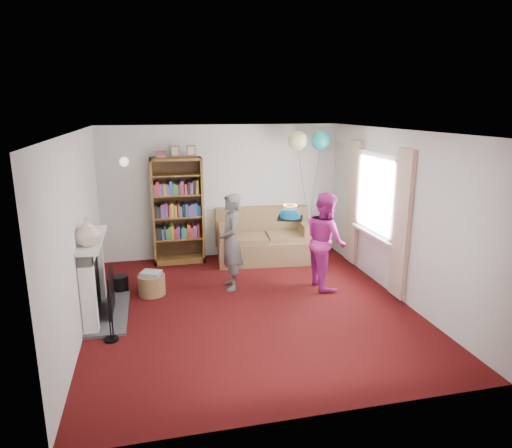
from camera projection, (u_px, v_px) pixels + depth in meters
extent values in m
plane|color=#340807|center=(251.00, 306.00, 6.62)|extent=(5.00, 5.00, 0.00)
cube|color=silver|center=(222.00, 192.00, 8.67)|extent=(4.50, 0.02, 2.50)
cube|color=silver|center=(78.00, 233.00, 5.81)|extent=(0.02, 5.00, 2.50)
cube|color=silver|center=(398.00, 215.00, 6.80)|extent=(0.02, 5.00, 2.50)
cube|color=white|center=(250.00, 131.00, 5.99)|extent=(4.50, 5.00, 0.01)
cube|color=#3F3F42|center=(108.00, 313.00, 6.36)|extent=(0.55, 1.40, 0.04)
cube|color=white|center=(88.00, 295.00, 5.68)|extent=(0.18, 0.14, 1.06)
cube|color=white|center=(97.00, 266.00, 6.72)|extent=(0.18, 0.14, 1.06)
cube|color=white|center=(90.00, 247.00, 6.08)|extent=(0.18, 1.24, 0.16)
cube|color=white|center=(92.00, 239.00, 6.07)|extent=(0.28, 1.35, 0.05)
cube|color=black|center=(92.00, 283.00, 6.21)|extent=(0.10, 0.80, 0.86)
cube|color=black|center=(111.00, 292.00, 6.30)|extent=(0.02, 0.70, 0.60)
cylinder|color=black|center=(109.00, 317.00, 5.57)|extent=(0.18, 0.18, 0.64)
cylinder|color=black|center=(120.00, 284.00, 7.12)|extent=(0.26, 0.26, 0.26)
cube|color=white|center=(379.00, 155.00, 7.15)|extent=(0.08, 1.30, 0.08)
cube|color=white|center=(374.00, 232.00, 7.46)|extent=(0.08, 1.30, 0.08)
cube|color=white|center=(378.00, 194.00, 7.31)|extent=(0.01, 1.15, 1.20)
cube|color=white|center=(372.00, 234.00, 7.46)|extent=(0.14, 1.32, 0.04)
cube|color=#BDAE8F|center=(402.00, 225.00, 6.61)|extent=(0.07, 0.38, 2.20)
cube|color=#BDAE8F|center=(353.00, 203.00, 8.15)|extent=(0.07, 0.38, 2.20)
cylinder|color=gold|center=(124.00, 160.00, 8.07)|extent=(0.04, 0.12, 0.04)
sphere|color=white|center=(124.00, 162.00, 7.99)|extent=(0.16, 0.16, 0.16)
cube|color=#472B14|center=(177.00, 209.00, 8.51)|extent=(0.92, 0.04, 1.94)
cube|color=brown|center=(153.00, 212.00, 8.23)|extent=(0.04, 0.42, 1.94)
cube|color=brown|center=(202.00, 210.00, 8.42)|extent=(0.04, 0.42, 1.94)
cube|color=brown|center=(175.00, 159.00, 8.09)|extent=(0.92, 0.42, 0.04)
cube|color=brown|center=(180.00, 259.00, 8.56)|extent=(0.92, 0.42, 0.10)
cube|color=brown|center=(179.00, 238.00, 8.45)|extent=(0.84, 0.38, 0.03)
cube|color=brown|center=(178.00, 216.00, 8.35)|extent=(0.84, 0.38, 0.02)
cube|color=brown|center=(177.00, 194.00, 8.25)|extent=(0.84, 0.38, 0.02)
cube|color=brown|center=(176.00, 175.00, 8.16)|extent=(0.84, 0.38, 0.02)
cube|color=maroon|center=(161.00, 155.00, 8.00)|extent=(0.16, 0.22, 0.12)
cube|color=brown|center=(175.00, 151.00, 8.11)|extent=(0.16, 0.02, 0.20)
cube|color=brown|center=(191.00, 151.00, 8.17)|extent=(0.16, 0.02, 0.20)
cube|color=olive|center=(266.00, 249.00, 8.61)|extent=(1.79, 0.95, 0.42)
cube|color=olive|center=(262.00, 225.00, 8.85)|extent=(1.79, 0.24, 0.74)
cube|color=olive|center=(225.00, 241.00, 8.39)|extent=(0.24, 0.90, 0.58)
cube|color=olive|center=(305.00, 236.00, 8.73)|extent=(0.24, 0.90, 0.58)
cube|color=olive|center=(246.00, 239.00, 8.39)|extent=(0.76, 0.65, 0.12)
cube|color=olive|center=(288.00, 236.00, 8.57)|extent=(0.76, 0.65, 0.12)
cylinder|color=#977346|center=(152.00, 285.00, 7.02)|extent=(0.42, 0.42, 0.31)
cube|color=beige|center=(151.00, 273.00, 6.97)|extent=(0.29, 0.23, 0.06)
imported|color=black|center=(231.00, 242.00, 7.12)|extent=(0.38, 0.57, 1.53)
imported|color=#B02382|center=(326.00, 240.00, 7.20)|extent=(0.60, 0.76, 1.53)
cube|color=black|center=(290.00, 218.00, 7.09)|extent=(0.38, 0.38, 0.02)
cylinder|color=#0D6F9F|center=(290.00, 214.00, 7.08)|extent=(0.32, 0.32, 0.10)
cylinder|color=#0D6F9F|center=(290.00, 211.00, 7.06)|extent=(0.23, 0.23, 0.04)
cylinder|color=#E26482|center=(296.00, 208.00, 7.08)|extent=(0.01, 0.01, 0.09)
sphere|color=orange|center=(296.00, 205.00, 7.06)|extent=(0.02, 0.02, 0.02)
cylinder|color=#E26482|center=(295.00, 208.00, 7.11)|extent=(0.01, 0.01, 0.09)
sphere|color=orange|center=(295.00, 204.00, 7.10)|extent=(0.02, 0.02, 0.02)
cylinder|color=#E26482|center=(292.00, 207.00, 7.14)|extent=(0.01, 0.01, 0.09)
sphere|color=orange|center=(293.00, 204.00, 7.13)|extent=(0.02, 0.02, 0.02)
cylinder|color=#E26482|center=(290.00, 207.00, 7.15)|extent=(0.01, 0.01, 0.09)
sphere|color=orange|center=(290.00, 204.00, 7.13)|extent=(0.02, 0.02, 0.02)
cylinder|color=#E26482|center=(287.00, 207.00, 7.14)|extent=(0.01, 0.01, 0.09)
sphere|color=orange|center=(287.00, 204.00, 7.13)|extent=(0.02, 0.02, 0.02)
cylinder|color=#E26482|center=(285.00, 208.00, 7.11)|extent=(0.01, 0.01, 0.09)
sphere|color=orange|center=(285.00, 204.00, 7.10)|extent=(0.02, 0.02, 0.02)
cylinder|color=#E26482|center=(284.00, 208.00, 7.07)|extent=(0.01, 0.01, 0.09)
sphere|color=orange|center=(284.00, 205.00, 7.06)|extent=(0.02, 0.02, 0.02)
cylinder|color=#E26482|center=(284.00, 209.00, 7.03)|extent=(0.01, 0.01, 0.09)
sphere|color=orange|center=(284.00, 206.00, 7.02)|extent=(0.02, 0.02, 0.02)
cylinder|color=#E26482|center=(286.00, 209.00, 7.00)|extent=(0.01, 0.01, 0.09)
sphere|color=orange|center=(286.00, 206.00, 6.98)|extent=(0.02, 0.02, 0.02)
cylinder|color=#E26482|center=(288.00, 210.00, 6.97)|extent=(0.01, 0.01, 0.09)
sphere|color=orange|center=(288.00, 206.00, 6.96)|extent=(0.02, 0.02, 0.02)
cylinder|color=#E26482|center=(291.00, 210.00, 6.96)|extent=(0.01, 0.01, 0.09)
sphere|color=orange|center=(291.00, 207.00, 6.95)|extent=(0.02, 0.02, 0.02)
cylinder|color=#E26482|center=(293.00, 210.00, 6.97)|extent=(0.01, 0.01, 0.09)
sphere|color=orange|center=(293.00, 206.00, 6.96)|extent=(0.02, 0.02, 0.02)
cylinder|color=#E26482|center=(295.00, 209.00, 7.00)|extent=(0.01, 0.01, 0.09)
sphere|color=orange|center=(295.00, 206.00, 6.98)|extent=(0.02, 0.02, 0.02)
cylinder|color=#E26482|center=(296.00, 209.00, 7.03)|extent=(0.01, 0.01, 0.09)
sphere|color=orange|center=(296.00, 205.00, 7.02)|extent=(0.02, 0.02, 0.02)
sphere|color=#3F3F3F|center=(309.00, 225.00, 8.48)|extent=(0.02, 0.02, 0.02)
sphere|color=teal|center=(321.00, 140.00, 8.35)|extent=(0.35, 0.35, 0.35)
sphere|color=#EAE38F|center=(298.00, 141.00, 8.25)|extent=(0.35, 0.35, 0.35)
imported|color=beige|center=(87.00, 232.00, 5.69)|extent=(0.35, 0.35, 0.35)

